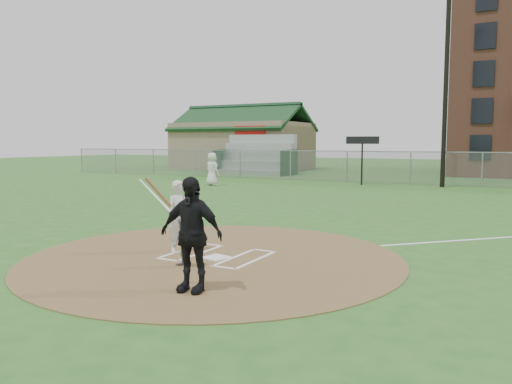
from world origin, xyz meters
The scene contains 14 objects.
ground centered at (0.00, 0.00, 0.00)m, with size 140.00×140.00×0.00m, color #2B6021.
dirt_circle centered at (0.00, 0.00, 0.01)m, with size 8.40×8.40×0.02m, color brown.
home_plate centered at (0.14, -0.13, 0.04)m, with size 0.49×0.49×0.03m, color white.
foul_line_third centered at (-9.00, 9.00, 0.01)m, with size 0.10×24.00×0.01m, color white.
catcher centered at (0.00, -1.13, 0.53)m, with size 0.50×0.39×1.03m, color slate.
umpire centered at (1.08, -2.37, 1.01)m, with size 1.16×0.48×1.98m, color black.
ondeck_player centered at (-10.26, 15.65, 0.98)m, with size 0.96×0.62×1.96m, color silver.
batters_boxes centered at (0.00, 0.15, 0.03)m, with size 2.08×1.88×0.01m.
batter_at_plate centered at (-0.96, 0.02, 0.87)m, with size 0.85×1.02×1.78m.
outfield_fence centered at (0.00, 22.00, 1.02)m, with size 56.08×0.08×2.03m.
bleachers centered at (-13.00, 26.20, 1.59)m, with size 6.08×3.20×3.20m.
clubhouse centered at (-18.00, 32.99, 2.39)m, with size 12.20×8.71×6.23m.
light_pole centered at (2.00, 21.00, 6.61)m, with size 1.20×0.30×12.22m.
scoreboard_sign centered at (-2.50, 20.20, 2.39)m, with size 2.00×0.10×2.93m.
Camera 1 is at (6.01, -9.25, 2.58)m, focal length 35.00 mm.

